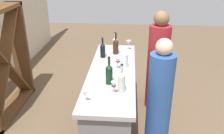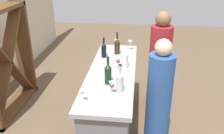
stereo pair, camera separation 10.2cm
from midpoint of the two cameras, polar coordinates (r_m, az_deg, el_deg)
ground_plane at (r=3.67m, az=0.82°, el=-13.78°), size 12.00×12.00×0.00m
bar_counter at (r=3.41m, az=0.86°, el=-7.69°), size 2.03×0.60×0.91m
wine_rack at (r=4.00m, az=-22.83°, el=1.04°), size 1.26×0.28×1.62m
wine_bottle_leftmost_clear_pale at (r=2.65m, az=2.93°, el=-3.38°), size 0.08×0.08×0.33m
wine_bottle_second_left_dark_green at (r=2.82m, az=0.11°, el=-1.53°), size 0.08×0.08×0.34m
wine_bottle_center_near_black at (r=3.58m, az=-1.10°, el=4.03°), size 0.07×0.07×0.30m
wine_bottle_second_right_amber_brown at (r=3.71m, az=2.00°, el=4.93°), size 0.08×0.08×0.33m
wine_bottle_rightmost_clear_pale at (r=3.86m, az=1.83°, el=5.52°), size 0.07×0.07×0.30m
wine_glass_near_left at (r=3.88m, az=5.03°, el=5.54°), size 0.07×0.07×0.15m
wine_glass_near_center at (r=3.18m, az=2.34°, el=1.39°), size 0.07×0.07×0.17m
wine_glass_near_right at (r=2.62m, az=1.08°, el=-4.40°), size 0.06×0.06×0.15m
wine_glass_far_left at (r=2.49m, az=-5.70°, el=-6.23°), size 0.07×0.07×0.13m
water_pitcher at (r=3.26m, az=3.89°, el=1.46°), size 0.09×0.09×0.18m
person_left_guest at (r=3.04m, az=11.79°, el=-7.69°), size 0.33×0.33×1.46m
person_center_guest at (r=3.85m, az=11.70°, el=0.40°), size 0.42×0.42×1.57m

